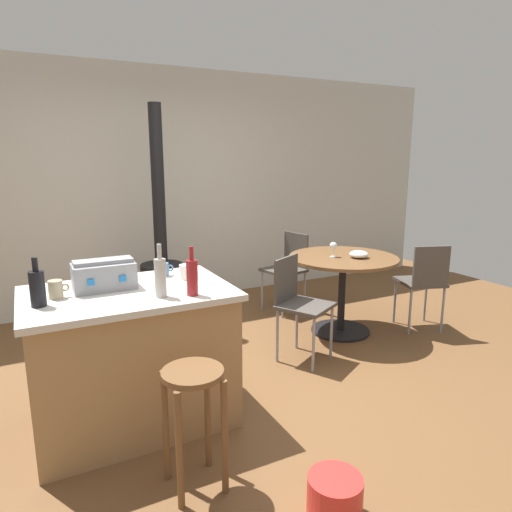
# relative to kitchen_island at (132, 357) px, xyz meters

# --- Properties ---
(ground_plane) EXTENTS (8.80, 8.80, 0.00)m
(ground_plane) POSITION_rel_kitchen_island_xyz_m (0.77, 0.08, -0.45)
(ground_plane) COLOR brown
(back_wall) EXTENTS (8.00, 0.10, 2.70)m
(back_wall) POSITION_rel_kitchen_island_xyz_m (0.77, 2.47, 0.90)
(back_wall) COLOR beige
(back_wall) RESTS_ON ground_plane
(kitchen_island) EXTENTS (1.26, 0.84, 0.90)m
(kitchen_island) POSITION_rel_kitchen_island_xyz_m (0.00, 0.00, 0.00)
(kitchen_island) COLOR #A37A4C
(kitchen_island) RESTS_ON ground_plane
(wooden_stool) EXTENTS (0.32, 0.32, 0.66)m
(wooden_stool) POSITION_rel_kitchen_island_xyz_m (0.15, -0.76, 0.02)
(wooden_stool) COLOR brown
(wooden_stool) RESTS_ON ground_plane
(dining_table) EXTENTS (1.05, 1.05, 0.77)m
(dining_table) POSITION_rel_kitchen_island_xyz_m (2.17, 0.64, 0.14)
(dining_table) COLOR black
(dining_table) RESTS_ON ground_plane
(folding_chair_near) EXTENTS (0.54, 0.54, 0.88)m
(folding_chair_near) POSITION_rel_kitchen_island_xyz_m (1.47, 0.33, 0.08)
(folding_chair_near) COLOR #47423D
(folding_chair_near) RESTS_ON ground_plane
(folding_chair_far) EXTENTS (0.51, 0.51, 0.88)m
(folding_chair_far) POSITION_rel_kitchen_island_xyz_m (2.91, 0.31, 0.08)
(folding_chair_far) COLOR #47423D
(folding_chair_far) RESTS_ON ground_plane
(folding_chair_left) EXTENTS (0.48, 0.48, 0.87)m
(folding_chair_left) POSITION_rel_kitchen_island_xyz_m (2.06, 1.47, 0.07)
(folding_chair_left) COLOR #47423D
(folding_chair_left) RESTS_ON ground_plane
(wood_stove) EXTENTS (0.44, 0.45, 2.23)m
(wood_stove) POSITION_rel_kitchen_island_xyz_m (0.70, 1.78, 0.07)
(wood_stove) COLOR black
(wood_stove) RESTS_ON ground_plane
(toolbox) EXTENTS (0.37, 0.23, 0.19)m
(toolbox) POSITION_rel_kitchen_island_xyz_m (-0.12, 0.10, 0.54)
(toolbox) COLOR gray
(toolbox) RESTS_ON kitchen_island
(bottle_0) EXTENTS (0.07, 0.07, 0.30)m
(bottle_0) POSITION_rel_kitchen_island_xyz_m (0.32, -0.28, 0.56)
(bottle_0) COLOR maroon
(bottle_0) RESTS_ON kitchen_island
(bottle_1) EXTENTS (0.07, 0.07, 0.32)m
(bottle_1) POSITION_rel_kitchen_island_xyz_m (0.15, -0.22, 0.57)
(bottle_1) COLOR #B7B2AD
(bottle_1) RESTS_ON kitchen_island
(bottle_2) EXTENTS (0.08, 0.08, 0.28)m
(bottle_2) POSITION_rel_kitchen_island_xyz_m (-0.50, -0.09, 0.55)
(bottle_2) COLOR black
(bottle_2) RESTS_ON kitchen_island
(cup_0) EXTENTS (0.11, 0.08, 0.09)m
(cup_0) POSITION_rel_kitchen_island_xyz_m (0.30, 0.24, 0.49)
(cup_0) COLOR #4C7099
(cup_0) RESTS_ON kitchen_island
(cup_1) EXTENTS (0.12, 0.08, 0.11)m
(cup_1) POSITION_rel_kitchen_island_xyz_m (-0.41, 0.03, 0.50)
(cup_1) COLOR tan
(cup_1) RESTS_ON kitchen_island
(cup_2) EXTENTS (0.12, 0.09, 0.10)m
(cup_2) POSITION_rel_kitchen_island_xyz_m (0.41, 0.10, 0.50)
(cup_2) COLOR white
(cup_2) RESTS_ON kitchen_island
(wine_glass) EXTENTS (0.07, 0.07, 0.14)m
(wine_glass) POSITION_rel_kitchen_island_xyz_m (2.07, 0.68, 0.42)
(wine_glass) COLOR silver
(wine_glass) RESTS_ON dining_table
(serving_bowl) EXTENTS (0.18, 0.18, 0.07)m
(serving_bowl) POSITION_rel_kitchen_island_xyz_m (2.27, 0.53, 0.35)
(serving_bowl) COLOR white
(serving_bowl) RESTS_ON dining_table
(plastic_bucket) EXTENTS (0.27, 0.27, 0.22)m
(plastic_bucket) POSITION_rel_kitchen_island_xyz_m (0.67, -1.28, -0.34)
(plastic_bucket) COLOR red
(plastic_bucket) RESTS_ON ground_plane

